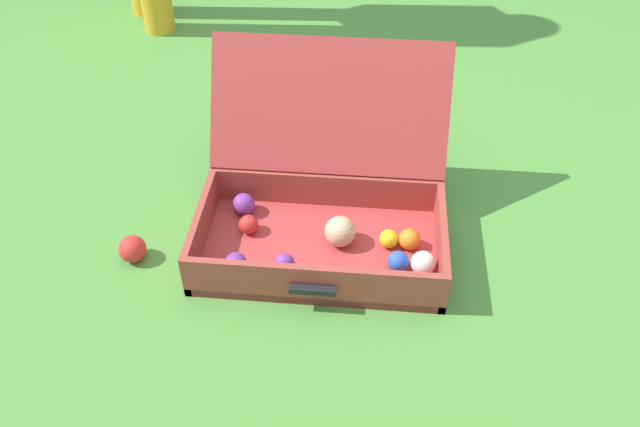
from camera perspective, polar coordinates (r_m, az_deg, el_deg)
ground_plane at (r=1.76m, az=1.78°, el=-2.38°), size 16.00×16.00×0.00m
open_suitcase at (r=1.71m, az=0.34°, el=0.77°), size 0.63×0.57×0.43m
stray_ball_on_grass at (r=1.75m, az=-15.93°, el=-2.96°), size 0.07×0.07×0.07m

